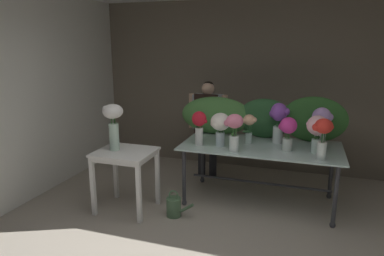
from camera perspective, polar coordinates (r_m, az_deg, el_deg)
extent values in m
plane|color=#9E9384|center=(4.77, 5.91, -12.34)|extent=(7.12, 7.12, 0.00)
cube|color=#706656|center=(5.93, 9.69, 6.82)|extent=(5.33, 0.12, 2.80)
cube|color=silver|center=(5.55, -21.78, 5.59)|extent=(0.12, 3.36, 2.80)
cube|color=#A9C3BD|center=(4.62, 11.28, -2.94)|extent=(2.05, 1.04, 0.02)
cylinder|color=#38383D|center=(4.57, -1.32, -8.17)|extent=(0.05, 0.05, 0.78)
sphere|color=#38383D|center=(4.71, -1.29, -12.22)|extent=(0.07, 0.07, 0.07)
cylinder|color=#38383D|center=(4.36, 22.62, -10.40)|extent=(0.05, 0.05, 0.78)
sphere|color=#38383D|center=(4.51, 22.19, -14.58)|extent=(0.07, 0.07, 0.07)
cylinder|color=#38383D|center=(5.32, 1.73, -4.99)|extent=(0.05, 0.05, 0.78)
sphere|color=#38383D|center=(5.44, 1.70, -8.57)|extent=(0.07, 0.07, 0.07)
cylinder|color=#38383D|center=(5.13, 22.02, -6.70)|extent=(0.05, 0.05, 0.78)
sphere|color=#38383D|center=(5.26, 21.67, -10.37)|extent=(0.07, 0.07, 0.07)
cylinder|color=#38383D|center=(4.80, 11.00, -8.85)|extent=(1.85, 0.03, 0.03)
cube|color=white|center=(4.40, -11.02, -3.92)|extent=(0.71, 0.62, 0.03)
cube|color=white|center=(4.42, -10.99, -4.47)|extent=(0.65, 0.56, 0.06)
cube|color=white|center=(4.49, -16.04, -9.26)|extent=(0.05, 0.05, 0.76)
cube|color=white|center=(4.18, -8.77, -10.60)|extent=(0.05, 0.05, 0.76)
cube|color=white|center=(4.90, -12.50, -7.05)|extent=(0.05, 0.05, 0.76)
cube|color=white|center=(4.63, -5.72, -8.05)|extent=(0.05, 0.05, 0.76)
cylinder|color=#232328|center=(5.62, 1.63, -3.88)|extent=(0.12, 0.12, 0.79)
cylinder|color=#232328|center=(5.57, 3.49, -4.06)|extent=(0.12, 0.12, 0.79)
cube|color=#999EA8|center=(5.43, 2.63, 2.74)|extent=(0.44, 0.22, 0.54)
cube|color=black|center=(5.33, 2.29, 2.10)|extent=(0.38, 0.02, 0.66)
cylinder|color=#D8AD8E|center=(5.51, -0.04, 2.85)|extent=(0.09, 0.09, 0.55)
cylinder|color=#D8AD8E|center=(5.36, 5.38, 2.50)|extent=(0.09, 0.09, 0.55)
sphere|color=#D8AD8E|center=(5.37, 2.67, 6.51)|extent=(0.20, 0.20, 0.20)
ellipsoid|color=black|center=(5.38, 2.74, 7.22)|extent=(0.15, 0.15, 0.09)
ellipsoid|color=#477F3D|center=(5.06, 4.02, 2.07)|extent=(1.05, 0.32, 0.55)
ellipsoid|color=#28562D|center=(4.94, 11.95, 1.56)|extent=(0.77, 0.22, 0.56)
ellipsoid|color=#2D6028|center=(4.91, 19.49, 1.34)|extent=(0.87, 0.20, 0.62)
cylinder|color=silver|center=(4.46, 15.45, -2.65)|extent=(0.12, 0.12, 0.15)
cylinder|color=#9EBCB2|center=(4.47, 15.41, -3.17)|extent=(0.11, 0.11, 0.06)
cylinder|color=#477F3D|center=(4.44, 15.69, -1.93)|extent=(0.01, 0.01, 0.25)
cylinder|color=#477F3D|center=(4.47, 15.61, -1.84)|extent=(0.01, 0.01, 0.25)
cylinder|color=#477F3D|center=(4.45, 15.14, -1.87)|extent=(0.01, 0.01, 0.25)
cylinder|color=#477F3D|center=(4.42, 15.40, -1.99)|extent=(0.01, 0.01, 0.25)
ellipsoid|color=#D1338E|center=(4.40, 15.65, 0.41)|extent=(0.21, 0.21, 0.20)
sphere|color=#D1338E|center=(4.43, 14.63, 0.24)|extent=(0.09, 0.09, 0.09)
cylinder|color=silver|center=(4.72, 20.33, -1.85)|extent=(0.14, 0.14, 0.19)
cylinder|color=#9EBCB2|center=(4.73, 20.27, -2.49)|extent=(0.12, 0.12, 0.08)
cylinder|color=#387033|center=(4.71, 20.72, -1.12)|extent=(0.01, 0.01, 0.30)
cylinder|color=#387033|center=(4.73, 20.37, -1.03)|extent=(0.01, 0.01, 0.30)
cylinder|color=#387033|center=(4.70, 20.16, -1.08)|extent=(0.01, 0.01, 0.30)
cylinder|color=#387033|center=(4.68, 20.46, -1.18)|extent=(0.01, 0.01, 0.30)
ellipsoid|color=#B28ED1|center=(4.65, 20.62, 1.63)|extent=(0.24, 0.24, 0.26)
sphere|color=#B28ED1|center=(4.64, 21.71, 1.68)|extent=(0.10, 0.10, 0.10)
ellipsoid|color=#2D6028|center=(4.68, 20.50, -0.51)|extent=(0.06, 0.11, 0.03)
cylinder|color=silver|center=(4.52, 1.17, -1.39)|extent=(0.11, 0.11, 0.23)
cylinder|color=#9EBCB2|center=(4.54, 1.17, -2.18)|extent=(0.10, 0.10, 0.10)
cylinder|color=#2D6028|center=(4.51, 1.53, -0.98)|extent=(0.01, 0.01, 0.28)
cylinder|color=#2D6028|center=(4.54, 1.21, -0.86)|extent=(0.01, 0.01, 0.28)
cylinder|color=#2D6028|center=(4.53, 0.89, -0.90)|extent=(0.01, 0.01, 0.28)
cylinder|color=#2D6028|center=(4.50, 1.14, -1.01)|extent=(0.01, 0.01, 0.28)
ellipsoid|color=red|center=(4.47, 1.19, 1.54)|extent=(0.19, 0.19, 0.20)
sphere|color=red|center=(4.50, 0.58, 1.97)|extent=(0.06, 0.06, 0.06)
sphere|color=red|center=(4.44, 2.20, 1.11)|extent=(0.06, 0.06, 0.06)
cylinder|color=silver|center=(4.76, 13.96, -1.07)|extent=(0.13, 0.13, 0.22)
cylinder|color=#9EBCB2|center=(4.78, 13.92, -1.80)|extent=(0.12, 0.12, 0.09)
cylinder|color=#28562D|center=(4.74, 14.36, -0.33)|extent=(0.01, 0.01, 0.34)
cylinder|color=#28562D|center=(4.77, 14.11, -0.24)|extent=(0.01, 0.01, 0.34)
cylinder|color=#28562D|center=(4.75, 13.75, -0.28)|extent=(0.01, 0.01, 0.34)
cylinder|color=#28562D|center=(4.72, 13.90, -0.37)|extent=(0.01, 0.01, 0.34)
ellipsoid|color=purple|center=(4.70, 14.18, 2.57)|extent=(0.22, 0.22, 0.24)
sphere|color=purple|center=(4.72, 13.28, 2.34)|extent=(0.11, 0.11, 0.11)
sphere|color=purple|center=(4.68, 15.23, 2.62)|extent=(0.11, 0.11, 0.11)
ellipsoid|color=#28562D|center=(4.74, 14.08, 0.50)|extent=(0.09, 0.11, 0.03)
cylinder|color=silver|center=(4.21, 20.61, -3.59)|extent=(0.10, 0.10, 0.21)
cylinder|color=#9EBCB2|center=(4.23, 20.55, -4.34)|extent=(0.10, 0.10, 0.09)
cylinder|color=#28562D|center=(4.19, 20.92, -2.64)|extent=(0.01, 0.01, 0.34)
cylinder|color=#28562D|center=(4.21, 20.55, -2.56)|extent=(0.01, 0.01, 0.34)
cylinder|color=#28562D|center=(4.18, 20.63, -2.68)|extent=(0.01, 0.01, 0.34)
ellipsoid|color=red|center=(4.14, 20.95, 0.30)|extent=(0.20, 0.20, 0.17)
sphere|color=red|center=(4.11, 19.81, 0.12)|extent=(0.09, 0.09, 0.09)
sphere|color=red|center=(4.13, 22.02, 0.14)|extent=(0.06, 0.06, 0.06)
cylinder|color=silver|center=(4.67, 9.32, -1.64)|extent=(0.09, 0.09, 0.15)
cylinder|color=#9EBCB2|center=(4.68, 9.30, -2.12)|extent=(0.08, 0.08, 0.06)
cylinder|color=#28562D|center=(4.65, 9.66, -0.81)|extent=(0.01, 0.01, 0.27)
cylinder|color=#28562D|center=(4.67, 9.35, -0.75)|extent=(0.01, 0.01, 0.27)
cylinder|color=#28562D|center=(4.65, 9.08, -0.77)|extent=(0.01, 0.01, 0.27)
cylinder|color=#28562D|center=(4.63, 9.39, -0.87)|extent=(0.01, 0.01, 0.27)
ellipsoid|color=#F4B78E|center=(4.61, 9.44, 1.34)|extent=(0.16, 0.16, 0.14)
sphere|color=#F4B78E|center=(4.60, 8.67, 1.23)|extent=(0.06, 0.06, 0.06)
sphere|color=#F4B78E|center=(4.59, 10.24, 1.34)|extent=(0.07, 0.07, 0.07)
ellipsoid|color=#28562D|center=(4.62, 8.90, -0.58)|extent=(0.11, 0.09, 0.03)
cylinder|color=silver|center=(4.27, 6.95, -2.58)|extent=(0.12, 0.12, 0.20)
cylinder|color=#9EBCB2|center=(4.29, 6.93, -3.31)|extent=(0.11, 0.11, 0.09)
cylinder|color=#387033|center=(4.25, 7.24, -1.71)|extent=(0.01, 0.01, 0.32)
cylinder|color=#387033|center=(4.28, 7.16, -1.58)|extent=(0.01, 0.01, 0.32)
cylinder|color=#387033|center=(4.27, 6.60, -1.62)|extent=(0.01, 0.01, 0.32)
cylinder|color=#387033|center=(4.23, 6.80, -1.77)|extent=(0.01, 0.01, 0.32)
ellipsoid|color=pink|center=(4.20, 7.06, 1.14)|extent=(0.21, 0.21, 0.17)
sphere|color=pink|center=(4.20, 5.82, 0.83)|extent=(0.08, 0.08, 0.08)
ellipsoid|color=#2D6028|center=(4.24, 6.73, -1.01)|extent=(0.05, 0.10, 0.03)
cylinder|color=silver|center=(4.47, 19.78, -2.79)|extent=(0.11, 0.11, 0.17)
cylinder|color=#9EBCB2|center=(4.48, 19.73, -3.38)|extent=(0.10, 0.10, 0.07)
cylinder|color=#28562D|center=(4.46, 20.11, -2.14)|extent=(0.01, 0.01, 0.26)
cylinder|color=#28562D|center=(4.47, 19.73, -2.06)|extent=(0.01, 0.01, 0.26)
cylinder|color=#28562D|center=(4.44, 19.72, -2.17)|extent=(0.01, 0.01, 0.26)
ellipsoid|color=#EFB2BC|center=(4.41, 20.04, 0.41)|extent=(0.25, 0.25, 0.24)
sphere|color=#EFB2BC|center=(4.38, 18.70, 0.65)|extent=(0.06, 0.06, 0.06)
ellipsoid|color=#2D6028|center=(4.45, 19.89, -1.46)|extent=(0.10, 0.09, 0.03)
cylinder|color=silver|center=(4.50, 4.66, -1.83)|extent=(0.12, 0.12, 0.18)
cylinder|color=#9EBCB2|center=(4.51, 4.65, -2.46)|extent=(0.11, 0.11, 0.08)
cylinder|color=#2D6028|center=(4.47, 5.00, -1.39)|extent=(0.01, 0.01, 0.24)
cylinder|color=#2D6028|center=(4.50, 4.77, -1.29)|extent=(0.01, 0.01, 0.24)
cylinder|color=#2D6028|center=(4.50, 4.45, -1.31)|extent=(0.01, 0.01, 0.24)
cylinder|color=#2D6028|center=(4.47, 4.56, -1.39)|extent=(0.01, 0.01, 0.24)
ellipsoid|color=white|center=(4.44, 4.72, 1.04)|extent=(0.25, 0.25, 0.23)
sphere|color=white|center=(4.46, 3.59, 0.68)|extent=(0.08, 0.08, 0.08)
sphere|color=white|center=(4.45, 5.90, 0.68)|extent=(0.06, 0.06, 0.06)
cylinder|color=silver|center=(4.42, -12.73, -1.42)|extent=(0.12, 0.12, 0.34)
cylinder|color=#9EBCB2|center=(4.45, -12.67, -2.61)|extent=(0.11, 0.11, 0.14)
cylinder|color=#2D6028|center=(4.40, -12.53, -0.76)|extent=(0.01, 0.01, 0.43)
cylinder|color=#2D6028|center=(4.44, -12.64, -0.63)|extent=(0.01, 0.01, 0.43)
cylinder|color=#2D6028|center=(4.39, -13.04, -0.80)|extent=(0.01, 0.01, 0.43)
ellipsoid|color=white|center=(4.35, -12.95, 2.71)|extent=(0.25, 0.25, 0.18)
sphere|color=white|center=(4.40, -14.04, 3.08)|extent=(0.08, 0.08, 0.08)
sphere|color=white|center=(4.29, -12.17, 2.38)|extent=(0.07, 0.07, 0.07)
cylinder|color=#4C704C|center=(4.40, -3.04, -12.91)|extent=(0.18, 0.18, 0.24)
cylinder|color=#4C704C|center=(4.34, -0.90, -13.10)|extent=(0.18, 0.04, 0.14)
torus|color=#4C704C|center=(4.33, -3.07, -11.02)|extent=(0.13, 0.02, 0.13)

